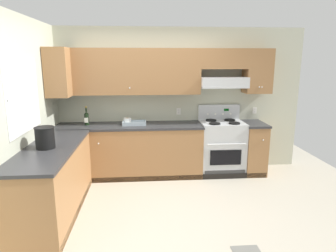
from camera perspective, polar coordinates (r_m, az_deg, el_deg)
The scene contains 10 objects.
ground_plane at distance 4.20m, azimuth -3.55°, elevation -15.66°, with size 7.04×7.04×0.00m, color #B2AA99.
wall_back at distance 5.27m, azimuth 0.22°, elevation 7.06°, with size 4.68×0.57×2.55m.
wall_left at distance 4.27m, azimuth -25.77°, elevation 2.70°, with size 0.47×4.00×2.55m.
counter_back_run at distance 5.17m, azimuth -4.11°, elevation -4.71°, with size 3.60×0.65×0.91m.
counter_left_run at distance 4.17m, azimuth -21.22°, elevation -9.84°, with size 0.63×1.91×0.91m.
stove at distance 5.35m, azimuth 10.27°, elevation -4.00°, with size 0.76×0.62×1.20m.
wine_bottle at distance 5.17m, azimuth -15.44°, elevation 1.52°, with size 0.07×0.08×0.32m.
bowl at distance 5.07m, azimuth -6.51°, elevation 0.48°, with size 0.40×0.24×0.06m.
bucket at distance 3.97m, azimuth -22.67°, elevation -2.00°, with size 0.24×0.24×0.27m.
paper_towel_roll at distance 5.15m, azimuth -7.84°, elevation 1.00°, with size 0.13×0.13×0.10m.
Camera 1 is at (-0.04, -3.70, 1.98)m, focal length 31.56 mm.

